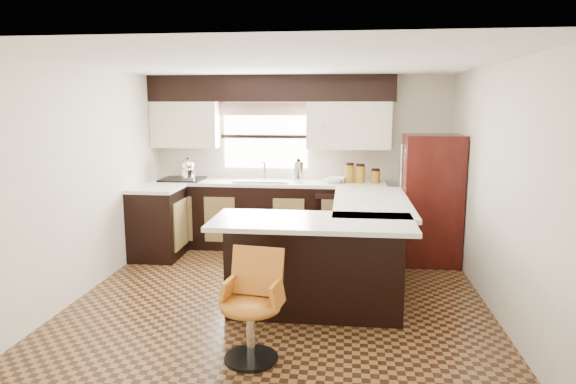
# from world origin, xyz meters

# --- Properties ---
(floor) EXTENTS (4.40, 4.40, 0.00)m
(floor) POSITION_xyz_m (0.00, 0.00, 0.00)
(floor) COLOR #49301A
(floor) RESTS_ON ground
(ceiling) EXTENTS (4.40, 4.40, 0.00)m
(ceiling) POSITION_xyz_m (0.00, 0.00, 2.40)
(ceiling) COLOR silver
(ceiling) RESTS_ON wall_back
(wall_back) EXTENTS (4.40, 0.00, 4.40)m
(wall_back) POSITION_xyz_m (0.00, 2.20, 1.20)
(wall_back) COLOR beige
(wall_back) RESTS_ON floor
(wall_front) EXTENTS (4.40, 0.00, 4.40)m
(wall_front) POSITION_xyz_m (0.00, -2.20, 1.20)
(wall_front) COLOR beige
(wall_front) RESTS_ON floor
(wall_left) EXTENTS (0.00, 4.40, 4.40)m
(wall_left) POSITION_xyz_m (-2.10, 0.00, 1.20)
(wall_left) COLOR beige
(wall_left) RESTS_ON floor
(wall_right) EXTENTS (0.00, 4.40, 4.40)m
(wall_right) POSITION_xyz_m (2.10, 0.00, 1.20)
(wall_right) COLOR beige
(wall_right) RESTS_ON floor
(base_cab_back) EXTENTS (3.30, 0.60, 0.90)m
(base_cab_back) POSITION_xyz_m (-0.45, 1.90, 0.45)
(base_cab_back) COLOR black
(base_cab_back) RESTS_ON floor
(base_cab_left) EXTENTS (0.60, 0.70, 0.90)m
(base_cab_left) POSITION_xyz_m (-1.80, 1.25, 0.45)
(base_cab_left) COLOR black
(base_cab_left) RESTS_ON floor
(counter_back) EXTENTS (3.30, 0.60, 0.04)m
(counter_back) POSITION_xyz_m (-0.45, 1.90, 0.92)
(counter_back) COLOR silver
(counter_back) RESTS_ON base_cab_back
(counter_left) EXTENTS (0.60, 0.70, 0.04)m
(counter_left) POSITION_xyz_m (-1.80, 1.25, 0.92)
(counter_left) COLOR silver
(counter_left) RESTS_ON base_cab_left
(soffit) EXTENTS (3.40, 0.35, 0.36)m
(soffit) POSITION_xyz_m (-0.40, 2.03, 2.22)
(soffit) COLOR black
(soffit) RESTS_ON wall_back
(upper_cab_left) EXTENTS (0.94, 0.35, 0.64)m
(upper_cab_left) POSITION_xyz_m (-1.62, 2.03, 1.72)
(upper_cab_left) COLOR beige
(upper_cab_left) RESTS_ON wall_back
(upper_cab_right) EXTENTS (1.14, 0.35, 0.64)m
(upper_cab_right) POSITION_xyz_m (0.68, 2.03, 1.72)
(upper_cab_right) COLOR beige
(upper_cab_right) RESTS_ON wall_back
(window_pane) EXTENTS (1.20, 0.02, 0.90)m
(window_pane) POSITION_xyz_m (-0.50, 2.18, 1.55)
(window_pane) COLOR white
(window_pane) RESTS_ON wall_back
(valance) EXTENTS (1.30, 0.06, 0.18)m
(valance) POSITION_xyz_m (-0.50, 2.14, 1.94)
(valance) COLOR #D19B93
(valance) RESTS_ON wall_back
(sink) EXTENTS (0.75, 0.45, 0.03)m
(sink) POSITION_xyz_m (-0.50, 1.88, 0.96)
(sink) COLOR #B2B2B7
(sink) RESTS_ON counter_back
(dishwasher) EXTENTS (0.58, 0.03, 0.78)m
(dishwasher) POSITION_xyz_m (0.55, 1.61, 0.43)
(dishwasher) COLOR black
(dishwasher) RESTS_ON floor
(cooktop) EXTENTS (0.58, 0.50, 0.02)m
(cooktop) POSITION_xyz_m (-1.65, 1.88, 0.96)
(cooktop) COLOR black
(cooktop) RESTS_ON counter_back
(peninsula_long) EXTENTS (0.60, 1.95, 0.90)m
(peninsula_long) POSITION_xyz_m (0.90, 0.62, 0.45)
(peninsula_long) COLOR black
(peninsula_long) RESTS_ON floor
(peninsula_return) EXTENTS (1.65, 0.60, 0.90)m
(peninsula_return) POSITION_xyz_m (0.38, -0.35, 0.45)
(peninsula_return) COLOR black
(peninsula_return) RESTS_ON floor
(counter_pen_long) EXTENTS (0.84, 1.95, 0.04)m
(counter_pen_long) POSITION_xyz_m (0.95, 0.62, 0.92)
(counter_pen_long) COLOR silver
(counter_pen_long) RESTS_ON peninsula_long
(counter_pen_return) EXTENTS (1.89, 0.84, 0.04)m
(counter_pen_return) POSITION_xyz_m (0.35, -0.44, 0.92)
(counter_pen_return) COLOR silver
(counter_pen_return) RESTS_ON peninsula_return
(refrigerator) EXTENTS (0.70, 0.67, 1.64)m
(refrigerator) POSITION_xyz_m (1.73, 1.45, 0.82)
(refrigerator) COLOR #340C08
(refrigerator) RESTS_ON floor
(bar_chair) EXTENTS (0.53, 0.53, 0.88)m
(bar_chair) POSITION_xyz_m (-0.06, -1.36, 0.44)
(bar_chair) COLOR #BB6B1E
(bar_chair) RESTS_ON floor
(kettle) EXTENTS (0.22, 0.22, 0.30)m
(kettle) POSITION_xyz_m (-1.57, 1.88, 1.12)
(kettle) COLOR silver
(kettle) RESTS_ON cooktop
(percolator) EXTENTS (0.14, 0.14, 0.29)m
(percolator) POSITION_xyz_m (-0.00, 1.90, 1.09)
(percolator) COLOR silver
(percolator) RESTS_ON counter_back
(mixing_bowl) EXTENTS (0.34, 0.34, 0.07)m
(mixing_bowl) POSITION_xyz_m (0.49, 1.90, 0.98)
(mixing_bowl) COLOR white
(mixing_bowl) RESTS_ON counter_back
(canister_large) EXTENTS (0.14, 0.14, 0.24)m
(canister_large) POSITION_xyz_m (0.70, 1.92, 1.07)
(canister_large) COLOR #896015
(canister_large) RESTS_ON counter_back
(canister_med) EXTENTS (0.14, 0.14, 0.23)m
(canister_med) POSITION_xyz_m (0.85, 1.92, 1.06)
(canister_med) COLOR #896015
(canister_med) RESTS_ON counter_back
(canister_small) EXTENTS (0.13, 0.13, 0.17)m
(canister_small) POSITION_xyz_m (1.06, 1.92, 1.03)
(canister_small) COLOR #896015
(canister_small) RESTS_ON counter_back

